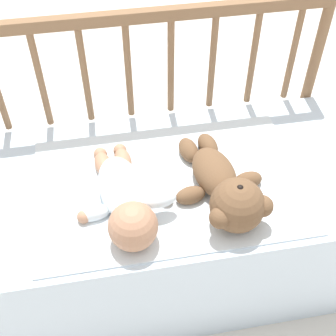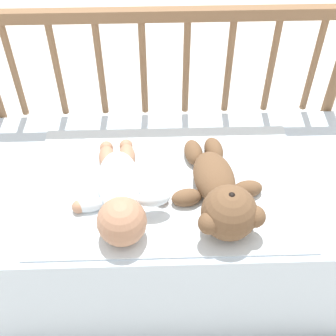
% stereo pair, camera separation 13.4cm
% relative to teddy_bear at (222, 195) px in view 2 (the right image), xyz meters
% --- Properties ---
extents(ground_plane, '(12.00, 12.00, 0.00)m').
position_rel_teddy_bear_xyz_m(ground_plane, '(-0.14, 0.12, -0.52)').
color(ground_plane, silver).
extents(crib_mattress, '(1.17, 0.59, 0.46)m').
position_rel_teddy_bear_xyz_m(crib_mattress, '(-0.14, 0.12, -0.29)').
color(crib_mattress, silver).
rests_on(crib_mattress, ground_plane).
extents(crib_rail, '(1.17, 0.04, 0.84)m').
position_rel_teddy_bear_xyz_m(crib_rail, '(-0.14, 0.44, 0.06)').
color(crib_rail, brown).
rests_on(crib_rail, ground_plane).
extents(blanket, '(0.78, 0.50, 0.01)m').
position_rel_teddy_bear_xyz_m(blanket, '(-0.14, 0.09, -0.06)').
color(blanket, white).
rests_on(blanket, crib_mattress).
extents(teddy_bear, '(0.27, 0.41, 0.15)m').
position_rel_teddy_bear_xyz_m(teddy_bear, '(0.00, 0.00, 0.00)').
color(teddy_bear, brown).
rests_on(teddy_bear, crib_mattress).
extents(baby, '(0.28, 0.41, 0.13)m').
position_rel_teddy_bear_xyz_m(baby, '(-0.28, 0.02, -0.01)').
color(baby, white).
rests_on(baby, crib_mattress).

